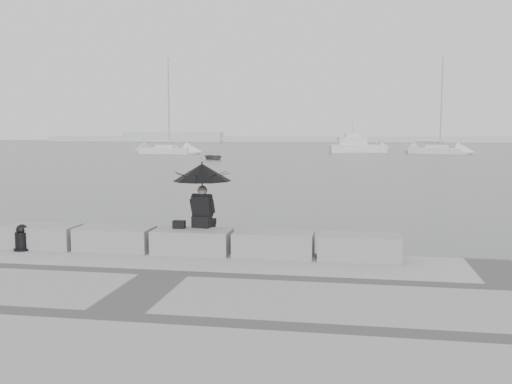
% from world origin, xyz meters
% --- Properties ---
extents(ground, '(360.00, 360.00, 0.00)m').
position_xyz_m(ground, '(0.00, 0.00, 0.00)').
color(ground, '#4D4F52').
rests_on(ground, ground).
extents(stone_block_far_left, '(1.60, 0.80, 0.50)m').
position_xyz_m(stone_block_far_left, '(-3.40, -0.45, 0.75)').
color(stone_block_far_left, slate).
rests_on(stone_block_far_left, promenade).
extents(stone_block_left, '(1.60, 0.80, 0.50)m').
position_xyz_m(stone_block_left, '(-1.70, -0.45, 0.75)').
color(stone_block_left, slate).
rests_on(stone_block_left, promenade).
extents(stone_block_centre, '(1.60, 0.80, 0.50)m').
position_xyz_m(stone_block_centre, '(0.00, -0.45, 0.75)').
color(stone_block_centre, slate).
rests_on(stone_block_centre, promenade).
extents(stone_block_right, '(1.60, 0.80, 0.50)m').
position_xyz_m(stone_block_right, '(1.70, -0.45, 0.75)').
color(stone_block_right, slate).
rests_on(stone_block_right, promenade).
extents(stone_block_far_right, '(1.60, 0.80, 0.50)m').
position_xyz_m(stone_block_far_right, '(3.40, -0.45, 0.75)').
color(stone_block_far_right, slate).
rests_on(stone_block_far_right, promenade).
extents(seated_person, '(1.24, 1.24, 1.39)m').
position_xyz_m(seated_person, '(0.12, -0.09, 2.02)').
color(seated_person, black).
rests_on(seated_person, stone_block_centre).
extents(bag, '(0.25, 0.15, 0.16)m').
position_xyz_m(bag, '(-0.32, -0.33, 1.08)').
color(bag, black).
rests_on(bag, stone_block_centre).
extents(mooring_bollard, '(0.36, 0.36, 0.57)m').
position_xyz_m(mooring_bollard, '(-3.64, -0.79, 0.74)').
color(mooring_bollard, black).
rests_on(mooring_bollard, promenade).
extents(distant_landmass, '(180.00, 8.00, 2.80)m').
position_xyz_m(distant_landmass, '(-8.14, 154.51, 0.90)').
color(distant_landmass, '#AEB1B4').
rests_on(distant_landmass, ground).
extents(sailboat_left, '(7.87, 3.80, 12.90)m').
position_xyz_m(sailboat_left, '(-21.84, 62.61, 0.53)').
color(sailboat_left, silver).
rests_on(sailboat_left, ground).
extents(sailboat_right, '(7.43, 5.79, 12.90)m').
position_xyz_m(sailboat_right, '(14.35, 68.83, 0.53)').
color(sailboat_right, silver).
rests_on(sailboat_right, ground).
extents(motor_cruiser, '(8.35, 4.33, 4.50)m').
position_xyz_m(motor_cruiser, '(3.77, 72.37, 0.89)').
color(motor_cruiser, silver).
rests_on(motor_cruiser, ground).
extents(dinghy, '(3.58, 3.26, 0.58)m').
position_xyz_m(dinghy, '(-11.81, 48.84, 0.29)').
color(dinghy, gray).
rests_on(dinghy, ground).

